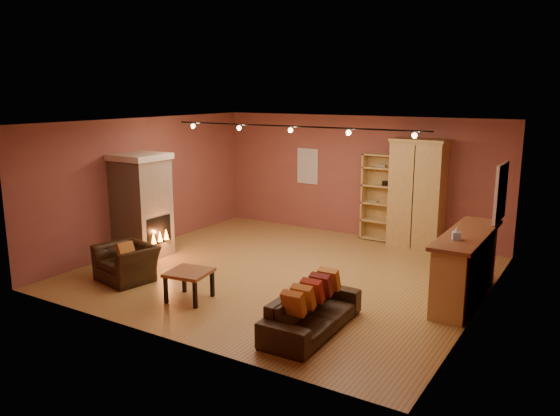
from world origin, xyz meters
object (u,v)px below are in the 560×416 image
Objects in this scene: bookcase at (381,196)px; loveseat at (312,305)px; armoire at (417,194)px; armchair at (126,257)px; coffee_table at (189,275)px; fireplace at (142,205)px; bar_counter at (465,266)px.

bookcase is 5.25m from loveseat.
armchair is (-3.74, -4.80, -0.76)m from armoire.
armchair is at bearing 174.84° from coffee_table.
fireplace is 1.94× the size of armchair.
armoire reaches higher than loveseat.
bar_counter is at bearing -35.04° from loveseat.
armchair is (-3.85, 0.12, 0.05)m from loveseat.
fireplace reaches higher than armchair.
coffee_table is at bearing -113.48° from armoire.
fireplace is 4.93m from loveseat.
coffee_table is (2.43, -1.39, -0.64)m from fireplace.
loveseat is 1.74× the size of armchair.
armchair is at bearing -119.61° from bookcase.
armoire reaches higher than bar_counter.
fireplace is 0.90× the size of armoire.
fireplace reaches higher than bar_counter.
armoire is at bearing -0.04° from loveseat.
armoire is 0.99× the size of bar_counter.
armchair is at bearing -127.94° from armoire.
bookcase is 1.04× the size of loveseat.
bar_counter is 1.25× the size of loveseat.
armchair is (-5.40, -2.21, -0.14)m from bar_counter.
bookcase is 0.84× the size of armoire.
armchair is at bearing -55.98° from fireplace.
fireplace is 5.25m from bookcase.
bookcase is at bearing 132.64° from bar_counter.
fireplace is at bearing -142.22° from armoire.
loveseat is (1.01, -5.11, -0.62)m from bookcase.
bookcase reaches higher than coffee_table.
armoire is at bearing -12.23° from bookcase.
loveseat is 2.26m from coffee_table.
loveseat is at bearing -123.70° from bar_counter.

